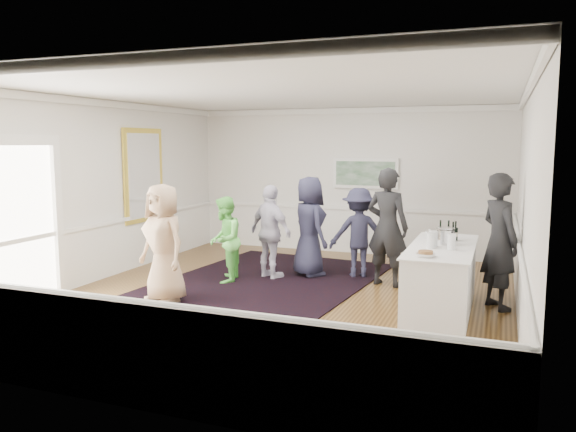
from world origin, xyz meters
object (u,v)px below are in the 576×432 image
at_px(bartender, 500,241).
at_px(nut_bowl, 426,254).
at_px(guest_green, 225,240).
at_px(guest_navy, 309,227).
at_px(guest_lilac, 271,232).
at_px(guest_dark_a, 359,233).
at_px(serving_table, 441,278).
at_px(guest_tan, 163,243).
at_px(guest_dark_b, 387,227).
at_px(ice_bucket, 446,237).

distance_m(bartender, nut_bowl, 1.61).
height_order(guest_green, guest_navy, guest_navy).
relative_size(bartender, guest_lilac, 1.18).
bearing_deg(guest_dark_a, serving_table, 113.83).
distance_m(guest_tan, guest_dark_a, 3.58).
relative_size(bartender, guest_dark_b, 0.99).
bearing_deg(nut_bowl, guest_dark_b, 113.41).
bearing_deg(nut_bowl, ice_bucket, 81.57).
height_order(serving_table, guest_dark_b, guest_dark_b).
relative_size(serving_table, guest_dark_b, 1.17).
relative_size(guest_lilac, guest_dark_a, 1.04).
distance_m(guest_lilac, guest_navy, 0.73).
bearing_deg(bartender, guest_lilac, 48.67).
height_order(guest_lilac, nut_bowl, guest_lilac).
xyz_separation_m(serving_table, guest_navy, (-2.50, 1.38, 0.43)).
height_order(guest_green, nut_bowl, guest_green).
relative_size(guest_dark_a, ice_bucket, 6.28).
xyz_separation_m(serving_table, guest_tan, (-4.03, -1.04, 0.43)).
xyz_separation_m(bartender, guest_dark_b, (-1.80, 0.75, 0.01)).
bearing_deg(serving_table, ice_bucket, 78.95).
bearing_deg(ice_bucket, nut_bowl, -98.43).
bearing_deg(guest_tan, nut_bowl, 22.05).
relative_size(guest_green, guest_dark_b, 0.75).
bearing_deg(guest_dark_b, guest_dark_a, -21.11).
bearing_deg(guest_navy, guest_lilac, 81.84).
bearing_deg(serving_table, bartender, 29.59).
xyz_separation_m(bartender, guest_navy, (-3.27, 0.94, -0.09)).
bearing_deg(guest_tan, ice_bucket, 36.05).
distance_m(bartender, guest_navy, 3.40).
xyz_separation_m(guest_tan, guest_dark_b, (3.00, 2.23, 0.10)).
distance_m(guest_lilac, guest_dark_b, 2.07).
bearing_deg(serving_table, guest_dark_a, 135.30).
distance_m(ice_bucket, nut_bowl, 1.04).
relative_size(guest_dark_a, guest_navy, 0.89).
relative_size(serving_table, guest_dark_a, 1.45).
distance_m(guest_dark_b, ice_bucket, 1.49).
height_order(ice_bucket, nut_bowl, ice_bucket).
xyz_separation_m(guest_dark_a, guest_dark_b, (0.60, -0.42, 0.20)).
bearing_deg(ice_bucket, guest_tan, -163.83).
relative_size(bartender, ice_bucket, 7.73).
xyz_separation_m(bartender, guest_tan, (-4.80, -1.48, -0.09)).
bearing_deg(guest_lilac, guest_navy, -117.04).
relative_size(serving_table, guest_lilac, 1.40).
bearing_deg(serving_table, guest_navy, 151.05).
distance_m(guest_tan, guest_dark_b, 3.74).
distance_m(serving_table, guest_tan, 4.19).
xyz_separation_m(guest_green, nut_bowl, (3.61, -1.30, 0.24)).
xyz_separation_m(bartender, guest_lilac, (-3.85, 0.51, -0.16)).
height_order(guest_lilac, guest_dark_b, guest_dark_b).
xyz_separation_m(guest_tan, ice_bucket, (4.06, 1.18, 0.16)).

